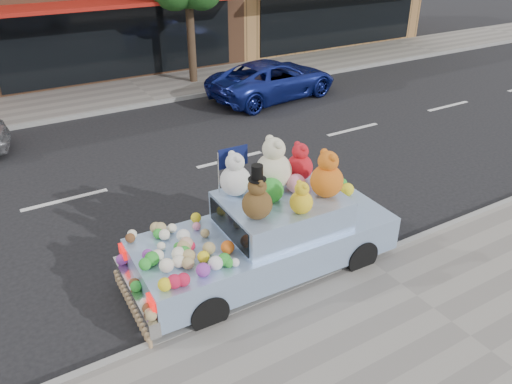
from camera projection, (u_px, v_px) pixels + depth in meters
ground at (230, 160)px, 12.47m from camera, size 120.00×120.00×0.00m
near_sidewalk at (433, 311)px, 7.54m from camera, size 60.00×3.00×0.12m
far_sidewalk at (141, 91)px, 17.34m from camera, size 60.00×3.00×0.12m
near_kerb at (366, 260)px, 8.67m from camera, size 60.00×0.12×0.13m
far_kerb at (157, 103)px, 16.21m from camera, size 60.00×0.12×0.13m
car_blue at (273, 79)px, 16.56m from camera, size 4.74×2.64×1.25m
art_car at (266, 229)px, 8.15m from camera, size 4.53×1.88×2.24m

